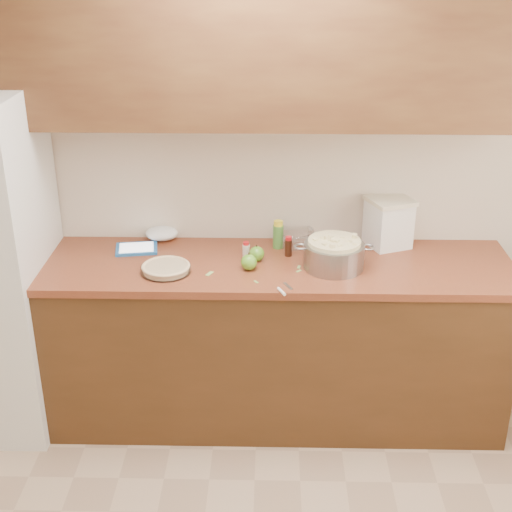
{
  "coord_description": "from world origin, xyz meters",
  "views": [
    {
      "loc": [
        0.07,
        -1.85,
        2.46
      ],
      "look_at": [
        -0.0,
        1.43,
        0.98
      ],
      "focal_mm": 50.0,
      "sensor_mm": 36.0,
      "label": 1
    }
  ],
  "objects_px": {
    "pie": "(166,268)",
    "colander": "(334,254)",
    "tablet": "(137,249)",
    "flour_canister": "(388,222)"
  },
  "relations": [
    {
      "from": "pie",
      "to": "colander",
      "type": "height_order",
      "value": "colander"
    },
    {
      "from": "pie",
      "to": "tablet",
      "type": "xyz_separation_m",
      "value": [
        -0.2,
        0.27,
        -0.01
      ]
    },
    {
      "from": "colander",
      "to": "flour_canister",
      "type": "relative_size",
      "value": 1.43
    },
    {
      "from": "pie",
      "to": "tablet",
      "type": "distance_m",
      "value": 0.33
    },
    {
      "from": "colander",
      "to": "flour_canister",
      "type": "distance_m",
      "value": 0.43
    },
    {
      "from": "flour_canister",
      "to": "tablet",
      "type": "bearing_deg",
      "value": -175.91
    },
    {
      "from": "colander",
      "to": "tablet",
      "type": "relative_size",
      "value": 1.67
    },
    {
      "from": "colander",
      "to": "tablet",
      "type": "bearing_deg",
      "value": 169.25
    },
    {
      "from": "colander",
      "to": "flour_canister",
      "type": "xyz_separation_m",
      "value": [
        0.31,
        0.29,
        0.06
      ]
    },
    {
      "from": "tablet",
      "to": "colander",
      "type": "bearing_deg",
      "value": -19.68
    }
  ]
}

